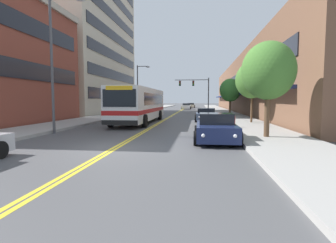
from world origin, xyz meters
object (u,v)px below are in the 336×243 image
(car_navy_parked_right_foreground, at_px, (216,128))
(car_white_moving_second, at_px, (186,106))
(city_bus, at_px, (140,104))
(car_slate_blue_parked_right_mid, at_px, (206,115))
(street_tree_right_far, at_px, (230,90))
(street_lamp_left_near, at_px, (56,54))
(traffic_signal_mast, at_px, (196,88))
(car_champagne_moving_lead, at_px, (191,105))
(car_beige_parked_left_near, at_px, (150,109))
(street_tree_right_near, at_px, (268,71))
(street_tree_right_mid, at_px, (252,80))
(fire_hydrant, at_px, (233,121))
(car_charcoal_parked_left_mid, at_px, (138,111))
(street_lamp_left_far, at_px, (139,85))

(car_navy_parked_right_foreground, relative_size, car_white_moving_second, 0.89)
(city_bus, xyz_separation_m, car_slate_blue_parked_right_mid, (6.03, 2.24, -1.14))
(car_slate_blue_parked_right_mid, bearing_deg, street_tree_right_far, 68.78)
(street_lamp_left_near, height_order, street_tree_right_far, street_lamp_left_near)
(car_navy_parked_right_foreground, distance_m, traffic_signal_mast, 34.32)
(street_tree_right_far, bearing_deg, car_slate_blue_parked_right_mid, -111.22)
(car_slate_blue_parked_right_mid, height_order, traffic_signal_mast, traffic_signal_mast)
(car_champagne_moving_lead, relative_size, car_white_moving_second, 1.02)
(car_beige_parked_left_near, xyz_separation_m, car_champagne_moving_lead, (5.67, 28.95, -0.03))
(car_beige_parked_left_near, bearing_deg, car_navy_parked_right_foreground, -72.91)
(street_tree_right_near, relative_size, street_tree_right_mid, 0.95)
(car_beige_parked_left_near, relative_size, car_white_moving_second, 1.02)
(car_white_moving_second, bearing_deg, street_tree_right_near, -82.06)
(street_tree_right_far, bearing_deg, traffic_signal_mast, 108.35)
(street_tree_right_near, bearing_deg, car_white_moving_second, 97.94)
(city_bus, relative_size, fire_hydrant, 14.32)
(car_slate_blue_parked_right_mid, relative_size, street_tree_right_near, 0.86)
(car_champagne_moving_lead, bearing_deg, street_lamp_left_near, -96.58)
(street_lamp_left_near, bearing_deg, car_white_moving_second, 82.70)
(traffic_signal_mast, relative_size, street_lamp_left_near, 0.74)
(car_navy_parked_right_foreground, xyz_separation_m, fire_hydrant, (1.53, 5.33, -0.04))
(street_lamp_left_near, xyz_separation_m, street_tree_right_far, (12.45, 18.92, -1.53))
(street_tree_right_mid, bearing_deg, car_navy_parked_right_foreground, -110.19)
(car_charcoal_parked_left_mid, bearing_deg, fire_hydrant, -56.11)
(street_lamp_left_near, distance_m, fire_hydrant, 12.20)
(car_slate_blue_parked_right_mid, xyz_separation_m, car_white_moving_second, (-3.56, 33.70, 0.03))
(car_charcoal_parked_left_mid, relative_size, car_navy_parked_right_foreground, 1.12)
(street_lamp_left_far, height_order, street_tree_right_far, street_lamp_left_far)
(car_slate_blue_parked_right_mid, distance_m, street_tree_right_far, 9.28)
(car_navy_parked_right_foreground, height_order, street_lamp_left_far, street_lamp_left_far)
(street_lamp_left_far, bearing_deg, city_bus, -76.76)
(street_tree_right_far, bearing_deg, city_bus, -131.33)
(car_charcoal_parked_left_mid, bearing_deg, car_navy_parked_right_foreground, -66.96)
(car_charcoal_parked_left_mid, relative_size, street_lamp_left_far, 0.68)
(car_charcoal_parked_left_mid, xyz_separation_m, street_tree_right_near, (11.44, -19.97, 2.94))
(car_champagne_moving_lead, distance_m, fire_hydrant, 52.10)
(street_lamp_left_far, xyz_separation_m, street_tree_right_far, (12.49, -3.30, -0.89))
(street_tree_right_mid, bearing_deg, fire_hydrant, -114.94)
(street_tree_right_near, height_order, street_tree_right_mid, street_tree_right_mid)
(street_lamp_left_far, xyz_separation_m, fire_hydrant, (10.98, -18.85, -3.59))
(car_white_moving_second, xyz_separation_m, street_lamp_left_near, (-5.68, -44.35, 4.22))
(car_charcoal_parked_left_mid, bearing_deg, street_lamp_left_near, -91.79)
(car_navy_parked_right_foreground, bearing_deg, street_tree_right_near, 16.43)
(street_lamp_left_near, xyz_separation_m, street_lamp_left_far, (-0.04, 22.22, -0.64))
(street_tree_right_far, bearing_deg, car_white_moving_second, 104.91)
(car_white_moving_second, distance_m, street_lamp_left_far, 23.13)
(car_white_moving_second, distance_m, street_lamp_left_near, 44.91)
(car_slate_blue_parked_right_mid, distance_m, car_white_moving_second, 33.89)
(city_bus, distance_m, car_navy_parked_right_foreground, 12.13)
(traffic_signal_mast, bearing_deg, car_champagne_moving_lead, 94.18)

